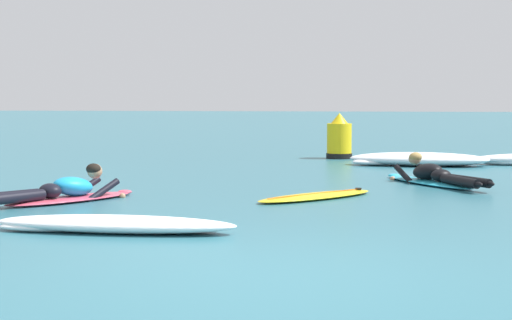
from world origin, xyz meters
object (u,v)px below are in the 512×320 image
drifting_surfboard (317,196)px  channel_marker_buoy (339,140)px  surfer_near (64,192)px  surfer_far (433,176)px

drifting_surfboard → channel_marker_buoy: 7.60m
surfer_near → drifting_surfboard: size_ratio=1.15×
channel_marker_buoy → surfer_near: bearing=-111.1°
surfer_near → surfer_far: bearing=30.4°
drifting_surfboard → channel_marker_buoy: bearing=90.5°
drifting_surfboard → surfer_near: bearing=-165.0°
surfer_near → channel_marker_buoy: (3.28, 8.49, 0.28)m
channel_marker_buoy → surfer_far: bearing=-72.0°
surfer_far → channel_marker_buoy: size_ratio=2.45×
drifting_surfboard → channel_marker_buoy: size_ratio=1.88×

